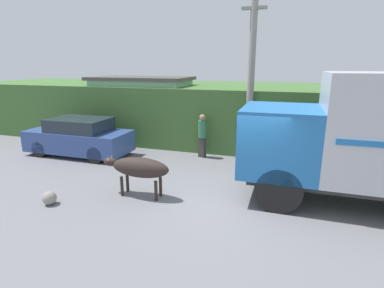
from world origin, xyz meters
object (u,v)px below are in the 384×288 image
at_px(parked_suv, 79,137).
at_px(pedestrian_on_hill, 202,134).
at_px(utility_pole, 251,75).
at_px(brown_cow, 139,168).
at_px(roadside_rock, 49,198).

distance_m(parked_suv, pedestrian_on_hill, 5.14).
relative_size(pedestrian_on_hill, utility_pole, 0.28).
height_order(pedestrian_on_hill, utility_pole, utility_pole).
bearing_deg(pedestrian_on_hill, brown_cow, 98.45).
bearing_deg(parked_suv, brown_cow, -38.34).
relative_size(brown_cow, parked_suv, 0.48).
bearing_deg(utility_pole, parked_suv, -166.81).
bearing_deg(parked_suv, roadside_rock, -66.37).
bearing_deg(utility_pole, roadside_rock, -128.51).
relative_size(parked_suv, roadside_rock, 11.61).
height_order(utility_pole, roadside_rock, utility_pole).
bearing_deg(pedestrian_on_hill, roadside_rock, 80.76).
xyz_separation_m(brown_cow, pedestrian_on_hill, (0.67, 4.18, 0.13)).
bearing_deg(pedestrian_on_hill, utility_pole, -153.48).
xyz_separation_m(pedestrian_on_hill, utility_pole, (1.81, 0.28, 2.32)).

